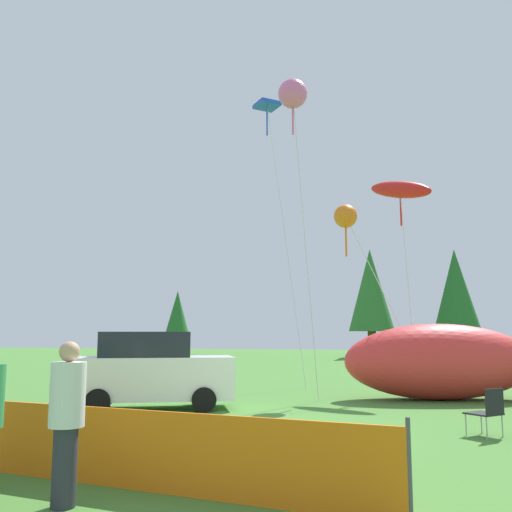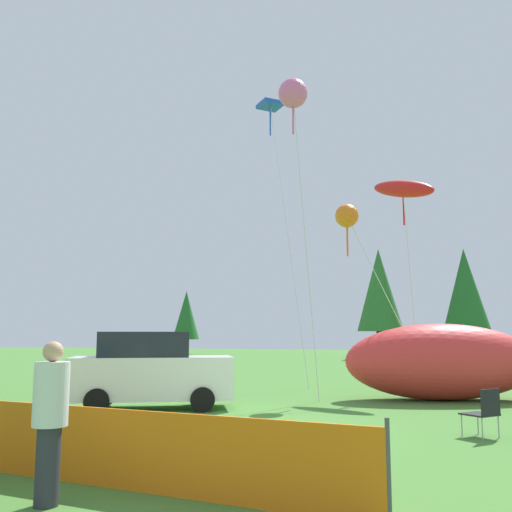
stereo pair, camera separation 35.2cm
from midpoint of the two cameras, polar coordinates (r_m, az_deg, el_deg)
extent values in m
plane|color=#477F33|center=(12.05, -0.16, -17.01)|extent=(120.00, 120.00, 0.00)
cube|color=white|center=(15.41, -10.95, -11.86)|extent=(4.44, 3.11, 1.08)
cube|color=#1E232D|center=(15.38, -11.64, -8.64)|extent=(2.68, 2.26, 0.65)
cylinder|color=black|center=(16.26, -6.24, -13.48)|extent=(0.65, 0.45, 0.61)
cylinder|color=black|center=(14.69, -5.94, -14.10)|extent=(0.65, 0.45, 0.61)
cylinder|color=black|center=(16.33, -15.52, -13.22)|extent=(0.65, 0.45, 0.61)
cylinder|color=black|center=(14.77, -16.23, -13.80)|extent=(0.65, 0.45, 0.61)
cube|color=black|center=(12.03, 20.98, -14.51)|extent=(0.77, 0.77, 0.03)
cube|color=black|center=(11.84, 21.94, -13.38)|extent=(0.38, 0.39, 0.49)
cylinder|color=#A5A5AD|center=(12.02, 19.43, -15.59)|extent=(0.02, 0.02, 0.42)
cylinder|color=#A5A5AD|center=(12.38, 20.83, -15.29)|extent=(0.02, 0.02, 0.42)
cylinder|color=#A5A5AD|center=(11.74, 21.25, -15.71)|extent=(0.02, 0.02, 0.42)
cylinder|color=#A5A5AD|center=(12.10, 22.62, -15.39)|extent=(0.02, 0.02, 0.42)
ellipsoid|color=red|center=(18.02, 17.32, -10.04)|extent=(6.04, 3.60, 2.23)
ellipsoid|color=yellow|center=(18.05, 17.38, -11.63)|extent=(3.93, 2.54, 1.00)
cube|color=orange|center=(8.67, -21.21, -16.85)|extent=(9.49, 1.65, 0.98)
cylinder|color=#4C4C51|center=(6.38, 13.47, -20.20)|extent=(0.05, 0.05, 1.07)
cylinder|color=#2D2D38|center=(7.25, -20.01, -19.22)|extent=(0.27, 0.27, 0.88)
cylinder|color=silver|center=(7.13, -19.70, -12.89)|extent=(0.40, 0.40, 0.73)
sphere|color=tan|center=(7.10, -19.52, -9.00)|extent=(0.24, 0.24, 0.24)
cylinder|color=silver|center=(17.95, 12.62, -4.73)|extent=(2.57, 0.12, 5.67)
sphere|color=orange|center=(18.44, 8.40, 3.96)|extent=(0.75, 0.75, 0.75)
cylinder|color=orange|center=(18.31, 8.44, 1.82)|extent=(0.06, 0.06, 1.20)
cylinder|color=silver|center=(16.95, 4.35, 1.34)|extent=(0.65, 0.34, 9.23)
sphere|color=pink|center=(18.17, 3.11, 15.90)|extent=(0.90, 0.90, 0.90)
cylinder|color=pink|center=(17.90, 3.12, 13.85)|extent=(0.06, 0.06, 1.20)
cylinder|color=silver|center=(21.82, 2.46, 2.01)|extent=(1.78, 1.56, 11.29)
cube|color=blue|center=(24.31, 0.68, 14.85)|extent=(1.27, 1.27, 0.18)
cylinder|color=blue|center=(24.05, 0.68, 13.31)|extent=(0.06, 0.06, 1.20)
cylinder|color=silver|center=(20.01, 14.51, -3.05)|extent=(0.35, 0.71, 7.00)
ellipsoid|color=red|center=(20.91, 13.75, 6.47)|extent=(2.50, 2.04, 1.18)
cylinder|color=red|center=(20.75, 13.81, 4.59)|extent=(0.06, 0.06, 1.20)
cylinder|color=brown|center=(48.83, 19.39, -8.40)|extent=(0.67, 0.67, 2.10)
cone|color=#236028|center=(48.95, 19.15, -3.24)|extent=(3.69, 3.69, 6.71)
cylinder|color=brown|center=(54.88, -8.11, -8.99)|extent=(0.46, 0.46, 1.43)
cone|color=#236028|center=(54.90, -8.05, -5.86)|extent=(2.51, 2.51, 4.57)
cylinder|color=brown|center=(48.85, 11.33, -8.65)|extent=(0.69, 0.69, 2.16)
cone|color=#2D6B2D|center=(48.98, 11.19, -3.34)|extent=(3.80, 3.80, 6.91)
camera|label=1|loc=(0.18, -90.61, 0.08)|focal=40.00mm
camera|label=2|loc=(0.18, 89.39, -0.08)|focal=40.00mm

